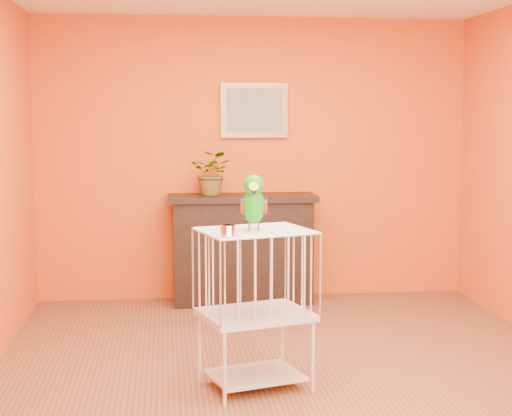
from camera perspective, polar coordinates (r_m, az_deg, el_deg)
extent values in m
plane|color=brown|center=(5.34, 2.62, -11.88)|extent=(4.50, 4.50, 0.00)
plane|color=#D55214|center=(7.30, -0.16, 3.58)|extent=(4.00, 0.00, 4.00)
plane|color=#D55214|center=(2.89, 9.92, -1.44)|extent=(4.00, 0.00, 4.00)
cube|color=black|center=(7.15, -1.01, -3.19)|extent=(1.25, 0.42, 0.94)
cube|color=black|center=(7.09, -1.02, 0.75)|extent=(1.33, 0.48, 0.05)
cube|color=black|center=(6.97, -0.86, -3.46)|extent=(0.87, 0.02, 0.47)
cube|color=maroon|center=(7.10, -3.06, -4.13)|extent=(0.05, 0.19, 0.29)
cube|color=#3F4F27|center=(7.11, -2.39, -4.12)|extent=(0.05, 0.19, 0.29)
cube|color=maroon|center=(7.11, -1.64, -4.10)|extent=(0.05, 0.19, 0.29)
cube|color=#3F4F27|center=(7.12, -0.80, -4.09)|extent=(0.05, 0.19, 0.29)
cube|color=maroon|center=(7.14, 0.03, -4.07)|extent=(0.05, 0.19, 0.29)
imported|color=#26722D|center=(7.09, -3.19, 2.23)|extent=(0.48, 0.51, 0.31)
cube|color=#A3763A|center=(7.26, -0.13, 7.12)|extent=(0.62, 0.03, 0.50)
cube|color=gray|center=(7.24, -0.12, 7.12)|extent=(0.52, 0.01, 0.40)
cube|color=silver|center=(5.04, -0.05, -12.05)|extent=(0.65, 0.56, 0.02)
cube|color=silver|center=(4.93, -0.05, -7.76)|extent=(0.76, 0.66, 0.04)
cube|color=silver|center=(4.83, -0.05, -1.68)|extent=(0.76, 0.66, 0.01)
cylinder|color=silver|center=(4.70, -2.30, -11.63)|extent=(0.02, 0.02, 0.45)
cylinder|color=silver|center=(4.92, 4.18, -10.77)|extent=(0.02, 0.02, 0.45)
cylinder|color=silver|center=(5.10, -4.12, -10.14)|extent=(0.02, 0.02, 0.45)
cylinder|color=silver|center=(5.31, 1.93, -9.44)|extent=(0.02, 0.02, 0.45)
cylinder|color=silver|center=(4.57, -2.03, -1.64)|extent=(0.09, 0.09, 0.06)
cylinder|color=#59544C|center=(4.79, -0.49, -1.42)|extent=(0.02, 0.02, 0.05)
cylinder|color=#59544C|center=(4.79, 0.17, -1.42)|extent=(0.02, 0.02, 0.05)
ellipsoid|color=#109906|center=(4.77, -0.16, 0.14)|extent=(0.16, 0.21, 0.25)
ellipsoid|color=#109906|center=(4.72, -0.16, 1.69)|extent=(0.14, 0.14, 0.12)
cone|color=orange|center=(4.66, -0.17, 1.46)|extent=(0.07, 0.09, 0.08)
cone|color=black|center=(4.68, -0.17, 1.21)|extent=(0.03, 0.03, 0.03)
sphere|color=black|center=(4.70, -0.68, 1.83)|extent=(0.02, 0.02, 0.02)
sphere|color=black|center=(4.70, 0.35, 1.83)|extent=(0.02, 0.02, 0.02)
ellipsoid|color=#A50C0C|center=(4.79, -0.99, 0.02)|extent=(0.04, 0.08, 0.09)
ellipsoid|color=navy|center=(4.79, 0.67, 0.02)|extent=(0.04, 0.08, 0.09)
cone|color=#109906|center=(4.87, -0.16, -0.73)|extent=(0.10, 0.18, 0.14)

